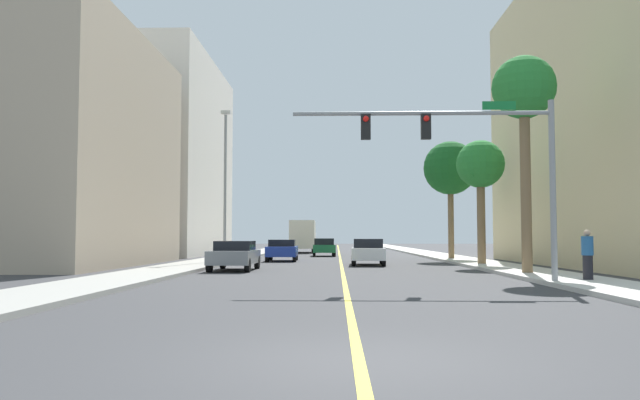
{
  "coord_description": "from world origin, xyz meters",
  "views": [
    {
      "loc": [
        -0.28,
        -7.96,
        1.56
      ],
      "look_at": [
        -0.96,
        18.01,
        3.1
      ],
      "focal_mm": 35.16,
      "sensor_mm": 36.0,
      "label": 1
    }
  ],
  "objects_px": {
    "palm_far": "(450,169)",
    "pedestrian": "(588,255)",
    "traffic_signal_mast": "(472,148)",
    "car_green": "(324,247)",
    "car_blue": "(282,250)",
    "car_white": "(368,252)",
    "palm_near": "(524,94)",
    "car_gray": "(235,255)",
    "delivery_truck": "(303,236)",
    "palm_mid": "(480,167)",
    "street_lamp": "(225,178)"
  },
  "relations": [
    {
      "from": "traffic_signal_mast",
      "to": "car_green",
      "type": "height_order",
      "value": "traffic_signal_mast"
    },
    {
      "from": "delivery_truck",
      "to": "palm_near",
      "type": "bearing_deg",
      "value": -74.15
    },
    {
      "from": "car_gray",
      "to": "pedestrian",
      "type": "height_order",
      "value": "pedestrian"
    },
    {
      "from": "palm_near",
      "to": "palm_mid",
      "type": "xyz_separation_m",
      "value": [
        0.17,
        8.55,
        -2.03
      ]
    },
    {
      "from": "traffic_signal_mast",
      "to": "car_white",
      "type": "relative_size",
      "value": 1.91
    },
    {
      "from": "traffic_signal_mast",
      "to": "pedestrian",
      "type": "bearing_deg",
      "value": 6.43
    },
    {
      "from": "palm_mid",
      "to": "car_green",
      "type": "distance_m",
      "value": 20.02
    },
    {
      "from": "traffic_signal_mast",
      "to": "pedestrian",
      "type": "xyz_separation_m",
      "value": [
        3.88,
        0.44,
        -3.52
      ]
    },
    {
      "from": "palm_near",
      "to": "palm_far",
      "type": "bearing_deg",
      "value": 89.65
    },
    {
      "from": "traffic_signal_mast",
      "to": "palm_near",
      "type": "xyz_separation_m",
      "value": [
        3.15,
        4.64,
        2.89
      ]
    },
    {
      "from": "traffic_signal_mast",
      "to": "palm_near",
      "type": "distance_m",
      "value": 6.31
    },
    {
      "from": "traffic_signal_mast",
      "to": "car_gray",
      "type": "height_order",
      "value": "traffic_signal_mast"
    },
    {
      "from": "car_white",
      "to": "car_gray",
      "type": "bearing_deg",
      "value": -136.51
    },
    {
      "from": "car_green",
      "to": "pedestrian",
      "type": "xyz_separation_m",
      "value": [
        9.36,
        -30.13,
        0.23
      ]
    },
    {
      "from": "palm_near",
      "to": "car_white",
      "type": "bearing_deg",
      "value": 120.91
    },
    {
      "from": "palm_mid",
      "to": "delivery_truck",
      "type": "relative_size",
      "value": 0.87
    },
    {
      "from": "street_lamp",
      "to": "palm_mid",
      "type": "distance_m",
      "value": 14.83
    },
    {
      "from": "car_gray",
      "to": "delivery_truck",
      "type": "relative_size",
      "value": 0.56
    },
    {
      "from": "pedestrian",
      "to": "street_lamp",
      "type": "bearing_deg",
      "value": -164.54
    },
    {
      "from": "traffic_signal_mast",
      "to": "car_gray",
      "type": "bearing_deg",
      "value": 136.9
    },
    {
      "from": "delivery_truck",
      "to": "pedestrian",
      "type": "bearing_deg",
      "value": -74.8
    },
    {
      "from": "palm_mid",
      "to": "car_blue",
      "type": "relative_size",
      "value": 1.54
    },
    {
      "from": "car_blue",
      "to": "car_white",
      "type": "distance_m",
      "value": 7.76
    },
    {
      "from": "car_blue",
      "to": "delivery_truck",
      "type": "xyz_separation_m",
      "value": [
        0.21,
        21.82,
        0.94
      ]
    },
    {
      "from": "palm_far",
      "to": "car_green",
      "type": "relative_size",
      "value": 1.94
    },
    {
      "from": "car_green",
      "to": "car_gray",
      "type": "height_order",
      "value": "car_green"
    },
    {
      "from": "traffic_signal_mast",
      "to": "delivery_truck",
      "type": "height_order",
      "value": "traffic_signal_mast"
    },
    {
      "from": "car_green",
      "to": "street_lamp",
      "type": "bearing_deg",
      "value": -113.84
    },
    {
      "from": "traffic_signal_mast",
      "to": "car_gray",
      "type": "relative_size",
      "value": 2.01
    },
    {
      "from": "palm_far",
      "to": "pedestrian",
      "type": "distance_m",
      "value": 21.93
    },
    {
      "from": "palm_far",
      "to": "car_white",
      "type": "bearing_deg",
      "value": -129.13
    },
    {
      "from": "car_blue",
      "to": "car_white",
      "type": "relative_size",
      "value": 0.95
    },
    {
      "from": "palm_near",
      "to": "delivery_truck",
      "type": "bearing_deg",
      "value": 106.36
    },
    {
      "from": "palm_mid",
      "to": "palm_far",
      "type": "relative_size",
      "value": 0.84
    },
    {
      "from": "pedestrian",
      "to": "palm_mid",
      "type": "bearing_deg",
      "value": 154.94
    },
    {
      "from": "car_blue",
      "to": "car_green",
      "type": "bearing_deg",
      "value": 74.91
    },
    {
      "from": "street_lamp",
      "to": "car_white",
      "type": "distance_m",
      "value": 9.71
    },
    {
      "from": "car_green",
      "to": "car_gray",
      "type": "xyz_separation_m",
      "value": [
        -3.76,
        -21.91,
        -0.01
      ]
    },
    {
      "from": "traffic_signal_mast",
      "to": "street_lamp",
      "type": "relative_size",
      "value": 0.96
    },
    {
      "from": "palm_far",
      "to": "delivery_truck",
      "type": "relative_size",
      "value": 1.03
    },
    {
      "from": "car_blue",
      "to": "car_white",
      "type": "xyz_separation_m",
      "value": [
        5.3,
        -5.67,
        0.02
      ]
    },
    {
      "from": "traffic_signal_mast",
      "to": "pedestrian",
      "type": "relative_size",
      "value": 5.22
    },
    {
      "from": "car_green",
      "to": "palm_far",
      "type": "bearing_deg",
      "value": -47.26
    },
    {
      "from": "car_blue",
      "to": "car_gray",
      "type": "bearing_deg",
      "value": -97.85
    },
    {
      "from": "palm_near",
      "to": "pedestrian",
      "type": "height_order",
      "value": "palm_near"
    },
    {
      "from": "traffic_signal_mast",
      "to": "palm_near",
      "type": "height_order",
      "value": "palm_near"
    },
    {
      "from": "palm_far",
      "to": "car_green",
      "type": "xyz_separation_m",
      "value": [
        -8.74,
        8.84,
        -5.43
      ]
    },
    {
      "from": "pedestrian",
      "to": "car_green",
      "type": "bearing_deg",
      "value": 169.67
    },
    {
      "from": "traffic_signal_mast",
      "to": "palm_near",
      "type": "relative_size",
      "value": 0.99
    },
    {
      "from": "traffic_signal_mast",
      "to": "car_green",
      "type": "xyz_separation_m",
      "value": [
        -5.48,
        30.57,
        -3.75
      ]
    }
  ]
}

